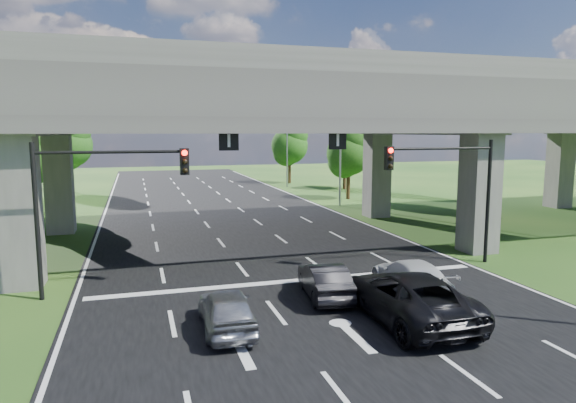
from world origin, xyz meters
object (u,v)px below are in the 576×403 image
car_silver (227,309)px  car_dark (325,281)px  signal_left (97,189)px  signal_right (451,179)px  car_trailing (408,296)px  streetlight_far (336,138)px  car_white (411,277)px  streetlight_beyond (284,136)px

car_silver → car_dark: size_ratio=0.99×
car_silver → signal_left: bearing=-48.9°
signal_right → car_trailing: (-5.55, -5.94, -3.32)m
streetlight_far → signal_right: bearing=-96.5°
signal_left → car_white: size_ratio=1.27×
signal_right → car_white: size_ratio=1.27×
signal_left → car_silver: bearing=-51.0°
car_trailing → car_dark: bearing=-58.6°
streetlight_far → streetlight_beyond: size_ratio=1.00×
car_white → car_trailing: 2.91m
streetlight_far → car_trailing: streetlight_far is taller
car_dark → signal_left: bearing=-11.8°
car_trailing → car_silver: bearing=-8.0°
signal_left → streetlight_beyond: (17.92, 36.06, 1.66)m
car_white → car_trailing: (-1.55, -2.46, 0.15)m
signal_right → car_dark: (-7.39, -2.88, -3.49)m
streetlight_far → streetlight_beyond: (0.00, 16.00, 0.00)m
car_trailing → signal_right: bearing=-132.7°
signal_right → signal_left: 15.65m
signal_left → car_white: 12.64m
car_silver → car_trailing: size_ratio=0.67×
car_white → streetlight_beyond: bearing=-92.5°
signal_left → streetlight_beyond: 40.30m
signal_left → streetlight_far: streetlight_far is taller
car_dark → car_silver: bearing=34.9°
signal_right → car_white: bearing=-139.0°
streetlight_beyond → signal_right: bearing=-93.6°
signal_right → streetlight_far: 20.25m
streetlight_beyond → car_dark: 40.45m
streetlight_far → car_white: bearing=-104.9°
car_white → car_silver: bearing=18.3°
car_silver → car_trailing: bearing=173.7°
car_dark → signal_right: bearing=-151.3°
signal_right → streetlight_beyond: size_ratio=0.60×
signal_left → car_silver: size_ratio=1.50×
streetlight_far → car_dark: 25.42m
streetlight_far → car_trailing: size_ratio=1.67×
signal_right → streetlight_beyond: (2.27, 36.06, 1.66)m
car_dark → streetlight_far: bearing=-105.5°
signal_right → signal_left: same height
car_trailing → streetlight_beyond: bearing=-100.2°
car_trailing → car_white: bearing=-121.8°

